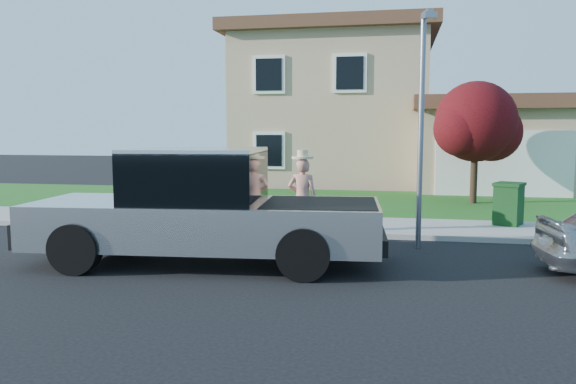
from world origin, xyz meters
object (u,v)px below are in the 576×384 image
(pickup_truck, at_px, (205,210))
(woman, at_px, (302,197))
(trash_bin, at_px, (509,203))
(street_lamp, at_px, (422,117))
(ornamental_tree, at_px, (477,126))

(pickup_truck, height_order, woman, pickup_truck)
(pickup_truck, bearing_deg, woman, 59.06)
(trash_bin, relative_size, street_lamp, 0.22)
(trash_bin, distance_m, street_lamp, 3.86)
(woman, height_order, street_lamp, street_lamp)
(trash_bin, xyz_separation_m, street_lamp, (-2.17, -2.48, 2.01))
(trash_bin, bearing_deg, pickup_truck, -118.08)
(street_lamp, bearing_deg, pickup_truck, -164.53)
(ornamental_tree, xyz_separation_m, street_lamp, (-1.98, -6.95, 0.12))
(street_lamp, bearing_deg, woman, 152.97)
(trash_bin, height_order, street_lamp, street_lamp)
(woman, bearing_deg, street_lamp, 165.65)
(pickup_truck, distance_m, ornamental_tree, 10.83)
(pickup_truck, relative_size, woman, 3.29)
(woman, distance_m, trash_bin, 5.04)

